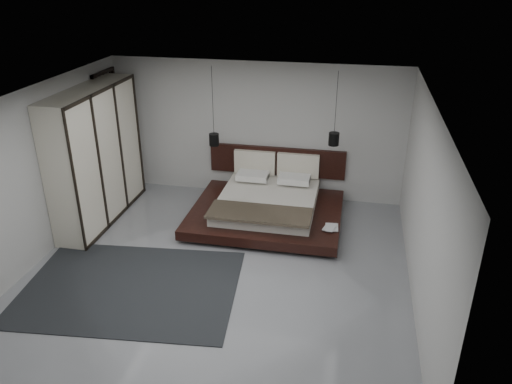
% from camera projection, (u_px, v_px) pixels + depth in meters
% --- Properties ---
extents(floor, '(6.00, 6.00, 0.00)m').
position_uv_depth(floor, '(219.00, 269.00, 8.09)').
color(floor, gray).
rests_on(floor, ground).
extents(ceiling, '(6.00, 6.00, 0.00)m').
position_uv_depth(ceiling, '(213.00, 99.00, 6.92)').
color(ceiling, white).
rests_on(ceiling, wall_back).
extents(wall_back, '(6.00, 0.00, 6.00)m').
position_uv_depth(wall_back, '(256.00, 131.00, 10.17)').
color(wall_back, '#AFAFAD').
rests_on(wall_back, floor).
extents(wall_front, '(6.00, 0.00, 6.00)m').
position_uv_depth(wall_front, '(133.00, 318.00, 4.84)').
color(wall_front, '#AFAFAD').
rests_on(wall_front, floor).
extents(wall_left, '(0.00, 6.00, 6.00)m').
position_uv_depth(wall_left, '(37.00, 175.00, 8.05)').
color(wall_left, '#AFAFAD').
rests_on(wall_left, floor).
extents(wall_right, '(0.00, 6.00, 6.00)m').
position_uv_depth(wall_right, '(424.00, 209.00, 6.96)').
color(wall_right, '#AFAFAD').
rests_on(wall_right, floor).
extents(lattice_screen, '(0.05, 0.90, 2.60)m').
position_uv_depth(lattice_screen, '(111.00, 135.00, 10.26)').
color(lattice_screen, black).
rests_on(lattice_screen, floor).
extents(bed, '(2.81, 2.41, 1.08)m').
position_uv_depth(bed, '(268.00, 205.00, 9.59)').
color(bed, black).
rests_on(bed, floor).
extents(book_lower, '(0.24, 0.32, 0.03)m').
position_uv_depth(book_lower, '(325.00, 227.00, 8.80)').
color(book_lower, '#99724C').
rests_on(book_lower, bed).
extents(book_upper, '(0.25, 0.30, 0.02)m').
position_uv_depth(book_upper, '(324.00, 227.00, 8.76)').
color(book_upper, '#99724C').
rests_on(book_upper, book_lower).
extents(pendant_left, '(0.19, 0.19, 1.54)m').
position_uv_depth(pendant_left, '(214.00, 139.00, 9.73)').
color(pendant_left, black).
rests_on(pendant_left, ceiling).
extents(pendant_right, '(0.20, 0.20, 1.38)m').
position_uv_depth(pendant_right, '(334.00, 139.00, 9.24)').
color(pendant_right, black).
rests_on(pendant_right, ceiling).
extents(wardrobe, '(0.61, 2.58, 2.53)m').
position_uv_depth(wardrobe, '(96.00, 156.00, 9.24)').
color(wardrobe, beige).
rests_on(wardrobe, floor).
extents(rug, '(3.44, 2.61, 0.01)m').
position_uv_depth(rug, '(131.00, 287.00, 7.64)').
color(rug, black).
rests_on(rug, floor).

